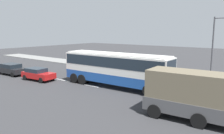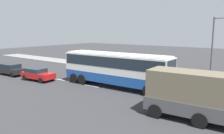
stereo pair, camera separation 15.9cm
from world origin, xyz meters
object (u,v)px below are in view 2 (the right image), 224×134
Objects in this scene: pedestrian_near_curb at (169,67)px; street_lamp at (214,45)px; car_red_compact at (38,74)px; car_black_sedan at (11,69)px; coach_bus at (115,66)px; car_yellow_taxi at (84,68)px; cargo_truck at (204,96)px.

pedestrian_near_curb is 0.24× the size of street_lamp.
car_red_compact is 20.43m from street_lamp.
car_black_sedan reaches higher than car_red_compact.
street_lamp is at bearing 43.60° from coach_bus.
car_red_compact is at bearing -154.34° from pedestrian_near_curb.
car_yellow_taxi is 1.03× the size of car_red_compact.
cargo_truck is 19.17m from car_red_compact.
car_yellow_taxi is (-7.95, 3.56, -1.41)m from coach_bus.
car_yellow_taxi is at bearing -172.48° from pedestrian_near_curb.
street_lamp reaches higher than car_yellow_taxi.
street_lamp reaches higher than car_black_sedan.
car_yellow_taxi is 2.51× the size of pedestrian_near_curb.
car_black_sedan is 25.46m from street_lamp.
coach_bus reaches higher than cargo_truck.
street_lamp is at bearing -34.20° from pedestrian_near_curb.
pedestrian_near_curb is at bearing 75.24° from coach_bus.
cargo_truck is at bearing -80.30° from pedestrian_near_curb.
car_yellow_taxi is at bearing -164.90° from street_lamp.
car_red_compact is (-19.12, 0.85, -0.94)m from cargo_truck.
car_red_compact is 2.44× the size of pedestrian_near_curb.
car_black_sedan is 9.74m from car_yellow_taxi.
car_yellow_taxi is 16.61m from street_lamp.
pedestrian_near_curb is 6.55m from street_lamp.
car_black_sedan is at bearing 175.99° from car_red_compact.
pedestrian_near_curb is (11.36, 12.12, 0.39)m from car_red_compact.
street_lamp is (15.67, 4.23, 3.51)m from car_yellow_taxi.
cargo_truck is at bearing -4.58° from car_black_sedan.
cargo_truck is 1.89× the size of car_red_compact.
pedestrian_near_curb is (-7.77, 12.97, -0.54)m from cargo_truck.
cargo_truck is 15.13m from pedestrian_near_curb.
coach_bus is 11.17m from street_lamp.
coach_bus is 9.38m from pedestrian_near_curb.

